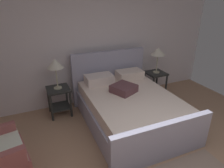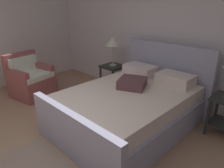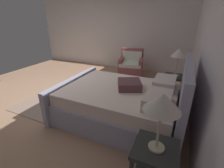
{
  "view_description": "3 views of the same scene",
  "coord_description": "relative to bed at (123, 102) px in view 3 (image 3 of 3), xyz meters",
  "views": [
    {
      "loc": [
        -1.42,
        -1.19,
        2.29
      ],
      "look_at": [
        -0.13,
        1.71,
        0.89
      ],
      "focal_mm": 32.05,
      "sensor_mm": 36.0,
      "label": 1
    },
    {
      "loc": [
        2.05,
        -0.58,
        1.87
      ],
      "look_at": [
        -0.01,
        1.57,
        0.7
      ],
      "focal_mm": 33.61,
      "sensor_mm": 36.0,
      "label": 2
    },
    {
      "loc": [
        2.66,
        2.59,
        1.78
      ],
      "look_at": [
        0.21,
        1.52,
        0.66
      ],
      "focal_mm": 25.03,
      "sensor_mm": 36.0,
      "label": 3
    }
  ],
  "objects": [
    {
      "name": "ground_plane",
      "position": [
        -0.23,
        -1.76,
        -0.36
      ],
      "size": [
        5.94,
        5.88,
        0.02
      ],
      "primitive_type": "cube",
      "color": "#A47C60"
    },
    {
      "name": "wall_back",
      "position": [
        -0.23,
        1.24,
        0.92
      ],
      "size": [
        6.06,
        0.12,
        2.53
      ],
      "primitive_type": "cube",
      "color": "silver",
      "rests_on": "ground"
    },
    {
      "name": "wall_side_left",
      "position": [
        -3.26,
        -1.76,
        0.92
      ],
      "size": [
        0.12,
        6.0,
        2.53
      ],
      "primitive_type": "cube",
      "color": "silver",
      "rests_on": "ground"
    },
    {
      "name": "bed",
      "position": [
        0.0,
        0.0,
        0.0
      ],
      "size": [
        1.74,
        2.23,
        1.2
      ],
      "color": "#A19FBA",
      "rests_on": "ground"
    },
    {
      "name": "nightstand_right",
      "position": [
        1.17,
        0.76,
        0.05
      ],
      "size": [
        0.44,
        0.44,
        0.6
      ],
      "color": "#282A29",
      "rests_on": "ground"
    },
    {
      "name": "table_lamp_right",
      "position": [
        1.17,
        0.76,
        0.75
      ],
      "size": [
        0.34,
        0.34,
        0.6
      ],
      "color": "#B7B293",
      "rests_on": "nightstand_right"
    },
    {
      "name": "nightstand_left",
      "position": [
        -1.17,
        0.81,
        0.05
      ],
      "size": [
        0.44,
        0.44,
        0.6
      ],
      "color": "#282A29",
      "rests_on": "ground"
    },
    {
      "name": "table_lamp_left",
      "position": [
        -1.17,
        0.81,
        0.75
      ],
      "size": [
        0.32,
        0.32,
        0.61
      ],
      "color": "#B7B293",
      "rests_on": "nightstand_left"
    },
    {
      "name": "armchair",
      "position": [
        -2.27,
        -0.55,
        -0.0
      ],
      "size": [
        0.85,
        0.84,
        0.9
      ],
      "color": "#98504F",
      "rests_on": "ground"
    },
    {
      "name": "area_rug",
      "position": [
        -0.0,
        -1.77,
        -0.34
      ],
      "size": [
        1.52,
        1.14,
        0.01
      ],
      "primitive_type": "cube",
      "rotation": [
        0.0,
        0.0,
        -0.02
      ],
      "color": "gray",
      "rests_on": "ground"
    }
  ]
}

